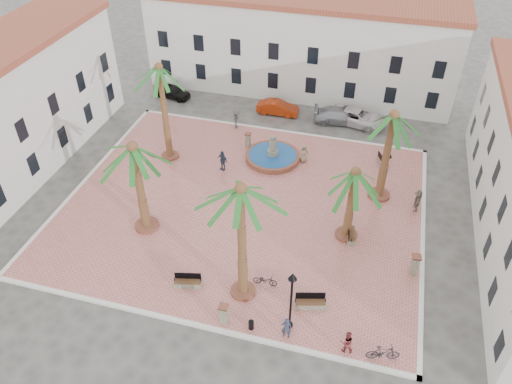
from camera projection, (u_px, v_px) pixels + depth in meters
The scene contains 36 objects.
ground at pixel (243, 206), 37.31m from camera, with size 120.00×120.00×0.00m, color #56544F.
plaza at pixel (243, 206), 37.26m from camera, with size 26.00×22.00×0.15m, color #D0736B.
kerb_n at pixel (278, 131), 45.53m from camera, with size 26.30×0.30×0.16m, color silver.
kerb_s at pixel (189, 323), 28.99m from camera, with size 26.30×0.30×0.16m, color silver.
kerb_e at pixel (423, 238), 34.54m from camera, with size 0.30×22.30×0.16m, color silver.
kerb_w at pixel (88, 178), 39.98m from camera, with size 0.30×22.30×0.16m, color silver.
building_north at pixel (300, 44), 49.35m from camera, with size 30.40×7.40×9.50m.
building_west at pixel (5, 113), 38.14m from camera, with size 6.40×24.40×10.00m.
fountain at pixel (273, 156), 41.70m from camera, with size 4.54×4.54×2.34m.
palm_nw at pixel (160, 77), 37.58m from camera, with size 4.74×4.74×8.45m.
palm_sw at pixel (134, 158), 31.69m from camera, with size 5.44×5.44×7.12m.
palm_s at pixel (241, 202), 26.18m from camera, with size 5.04×5.04×8.48m.
palm_e at pixel (354, 181), 31.67m from camera, with size 4.94×4.94×5.85m.
palm_ne at pixel (392, 126), 34.16m from camera, with size 5.38×5.38×7.46m.
bench_s at pixel (188, 283), 30.97m from camera, with size 1.82×0.92×0.92m.
bench_se at pixel (310, 303), 29.69m from camera, with size 1.97×1.05×0.99m.
bench_e at pixel (351, 235), 34.33m from camera, with size 0.74×1.73×0.88m.
bench_ne at pixel (383, 162), 41.17m from camera, with size 1.08×1.66×0.84m.
lamppost_s at pixel (292, 291), 26.89m from camera, with size 0.49×0.49×4.47m.
lamppost_e at pixel (387, 167), 36.49m from camera, with size 0.42×0.42×3.91m.
bollard_se at pixel (224, 314), 28.52m from camera, with size 0.53×0.53×1.44m.
bollard_n at pixel (248, 140), 42.89m from camera, with size 0.55×0.55×1.35m.
bollard_e at pixel (415, 265), 31.42m from camera, with size 0.63×0.63×1.56m.
litter_bin at pixel (251, 325), 28.46m from camera, with size 0.32×0.32×0.62m, color black.
cyclist_a at pixel (286, 328), 27.72m from camera, with size 0.58×0.38×1.60m, color #2E3046.
bicycle_a at pixel (265, 280), 30.95m from camera, with size 0.53×1.53×0.80m, color black.
cyclist_b at pixel (347, 342), 27.03m from camera, with size 0.76×0.59×1.56m, color maroon.
bicycle_b at pixel (383, 353), 26.76m from camera, with size 0.52×1.83×1.10m, color black.
pedestrian_fountain_a at pixel (304, 153), 41.08m from camera, with size 0.80×0.52×1.64m, color gray.
pedestrian_fountain_b at pixel (222, 160), 40.20m from camera, with size 1.04×0.43×1.77m, color #314154.
pedestrian_north at pixel (236, 119), 45.26m from camera, with size 1.14×0.65×1.76m, color #45454A.
pedestrian_east at pixel (417, 200), 36.30m from camera, with size 1.60×0.51×1.73m, color #716657.
car_black at pixel (172, 91), 50.31m from camera, with size 1.55×3.85×1.31m, color black.
car_red at pixel (278, 108), 47.67m from camera, with size 1.39×4.00×1.32m, color #A32A09.
car_silver at pixel (341, 116), 46.35m from camera, with size 2.01×4.95×1.44m, color #9899A0.
car_white at pixel (357, 117), 46.14m from camera, with size 2.43×5.27×1.46m, color silver.
Camera 1 is at (8.55, -27.13, 24.19)m, focal length 35.00 mm.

